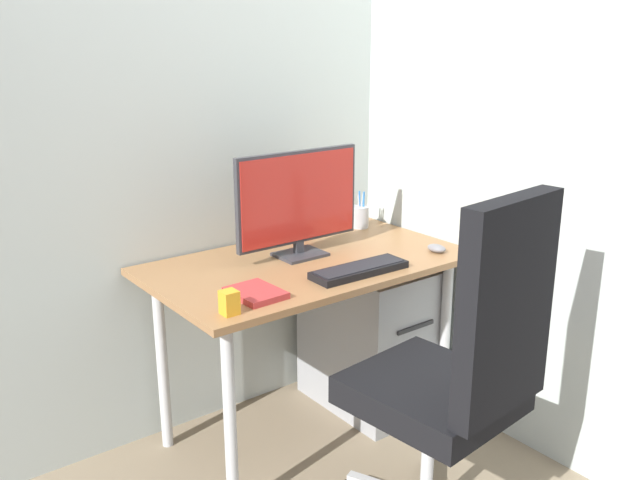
{
  "coord_description": "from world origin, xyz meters",
  "views": [
    {
      "loc": [
        -1.52,
        -2.05,
        1.61
      ],
      "look_at": [
        0.0,
        -0.07,
        0.85
      ],
      "focal_mm": 38.69,
      "sensor_mm": 36.0,
      "label": 1
    }
  ],
  "objects_px": {
    "mouse": "(437,248)",
    "pen_holder": "(360,217)",
    "monitor": "(298,201)",
    "desk_clamp_accessory": "(229,303)",
    "notebook": "(256,293)",
    "office_chair": "(461,366)",
    "keyboard": "(359,270)",
    "filing_cabinet": "(369,334)",
    "coffee_mug": "(301,228)"
  },
  "relations": [
    {
      "from": "coffee_mug",
      "to": "desk_clamp_accessory",
      "type": "height_order",
      "value": "coffee_mug"
    },
    {
      "from": "filing_cabinet",
      "to": "notebook",
      "type": "distance_m",
      "value": 0.88
    },
    {
      "from": "filing_cabinet",
      "to": "notebook",
      "type": "height_order",
      "value": "notebook"
    },
    {
      "from": "notebook",
      "to": "desk_clamp_accessory",
      "type": "distance_m",
      "value": 0.17
    },
    {
      "from": "office_chair",
      "to": "desk_clamp_accessory",
      "type": "relative_size",
      "value": 15.05
    },
    {
      "from": "keyboard",
      "to": "desk_clamp_accessory",
      "type": "height_order",
      "value": "desk_clamp_accessory"
    },
    {
      "from": "filing_cabinet",
      "to": "mouse",
      "type": "xyz_separation_m",
      "value": [
        0.12,
        -0.26,
        0.44
      ]
    },
    {
      "from": "filing_cabinet",
      "to": "mouse",
      "type": "distance_m",
      "value": 0.53
    },
    {
      "from": "monitor",
      "to": "coffee_mug",
      "type": "xyz_separation_m",
      "value": [
        0.15,
        0.19,
        -0.18
      ]
    },
    {
      "from": "keyboard",
      "to": "pen_holder",
      "type": "height_order",
      "value": "pen_holder"
    },
    {
      "from": "office_chair",
      "to": "pen_holder",
      "type": "xyz_separation_m",
      "value": [
        0.47,
        1.03,
        0.19
      ]
    },
    {
      "from": "office_chair",
      "to": "notebook",
      "type": "height_order",
      "value": "office_chair"
    },
    {
      "from": "mouse",
      "to": "monitor",
      "type": "bearing_deg",
      "value": 143.98
    },
    {
      "from": "keyboard",
      "to": "pen_holder",
      "type": "xyz_separation_m",
      "value": [
        0.41,
        0.48,
        0.04
      ]
    },
    {
      "from": "coffee_mug",
      "to": "keyboard",
      "type": "bearing_deg",
      "value": -101.19
    },
    {
      "from": "filing_cabinet",
      "to": "notebook",
      "type": "bearing_deg",
      "value": -162.59
    },
    {
      "from": "keyboard",
      "to": "desk_clamp_accessory",
      "type": "xyz_separation_m",
      "value": [
        -0.58,
        -0.04,
        0.02
      ]
    },
    {
      "from": "keyboard",
      "to": "filing_cabinet",
      "type": "bearing_deg",
      "value": 41.85
    },
    {
      "from": "office_chair",
      "to": "keyboard",
      "type": "relative_size",
      "value": 3.04
    },
    {
      "from": "filing_cabinet",
      "to": "pen_holder",
      "type": "relative_size",
      "value": 3.88
    },
    {
      "from": "mouse",
      "to": "desk_clamp_accessory",
      "type": "bearing_deg",
      "value": 179.92
    },
    {
      "from": "pen_holder",
      "to": "notebook",
      "type": "relative_size",
      "value": 0.88
    },
    {
      "from": "notebook",
      "to": "office_chair",
      "type": "bearing_deg",
      "value": -60.7
    },
    {
      "from": "mouse",
      "to": "pen_holder",
      "type": "distance_m",
      "value": 0.47
    },
    {
      "from": "filing_cabinet",
      "to": "mouse",
      "type": "bearing_deg",
      "value": -65.8
    },
    {
      "from": "keyboard",
      "to": "coffee_mug",
      "type": "distance_m",
      "value": 0.51
    },
    {
      "from": "notebook",
      "to": "desk_clamp_accessory",
      "type": "relative_size",
      "value": 2.44
    },
    {
      "from": "monitor",
      "to": "notebook",
      "type": "xyz_separation_m",
      "value": [
        -0.38,
        -0.27,
        -0.21
      ]
    },
    {
      "from": "notebook",
      "to": "filing_cabinet",
      "type": "bearing_deg",
      "value": 15.25
    },
    {
      "from": "monitor",
      "to": "desk_clamp_accessory",
      "type": "distance_m",
      "value": 0.66
    },
    {
      "from": "office_chair",
      "to": "keyboard",
      "type": "bearing_deg",
      "value": 83.63
    },
    {
      "from": "keyboard",
      "to": "notebook",
      "type": "xyz_separation_m",
      "value": [
        -0.43,
        0.04,
        -0.0
      ]
    },
    {
      "from": "office_chair",
      "to": "mouse",
      "type": "relative_size",
      "value": 14.0
    },
    {
      "from": "coffee_mug",
      "to": "desk_clamp_accessory",
      "type": "relative_size",
      "value": 1.52
    },
    {
      "from": "mouse",
      "to": "pen_holder",
      "type": "bearing_deg",
      "value": 87.81
    },
    {
      "from": "mouse",
      "to": "coffee_mug",
      "type": "height_order",
      "value": "coffee_mug"
    },
    {
      "from": "desk_clamp_accessory",
      "to": "pen_holder",
      "type": "bearing_deg",
      "value": 27.63
    },
    {
      "from": "office_chair",
      "to": "desk_clamp_accessory",
      "type": "bearing_deg",
      "value": 134.97
    },
    {
      "from": "monitor",
      "to": "keyboard",
      "type": "xyz_separation_m",
      "value": [
        0.05,
        -0.31,
        -0.21
      ]
    },
    {
      "from": "pen_holder",
      "to": "coffee_mug",
      "type": "distance_m",
      "value": 0.31
    },
    {
      "from": "keyboard",
      "to": "mouse",
      "type": "distance_m",
      "value": 0.42
    },
    {
      "from": "mouse",
      "to": "desk_clamp_accessory",
      "type": "relative_size",
      "value": 1.08
    },
    {
      "from": "filing_cabinet",
      "to": "mouse",
      "type": "height_order",
      "value": "mouse"
    },
    {
      "from": "monitor",
      "to": "mouse",
      "type": "xyz_separation_m",
      "value": [
        0.47,
        -0.31,
        -0.21
      ]
    },
    {
      "from": "monitor",
      "to": "desk_clamp_accessory",
      "type": "xyz_separation_m",
      "value": [
        -0.53,
        -0.35,
        -0.19
      ]
    },
    {
      "from": "pen_holder",
      "to": "coffee_mug",
      "type": "height_order",
      "value": "pen_holder"
    },
    {
      "from": "monitor",
      "to": "desk_clamp_accessory",
      "type": "bearing_deg",
      "value": -146.08
    },
    {
      "from": "monitor",
      "to": "notebook",
      "type": "height_order",
      "value": "monitor"
    },
    {
      "from": "filing_cabinet",
      "to": "monitor",
      "type": "relative_size",
      "value": 1.18
    },
    {
      "from": "notebook",
      "to": "monitor",
      "type": "bearing_deg",
      "value": 33.64
    }
  ]
}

